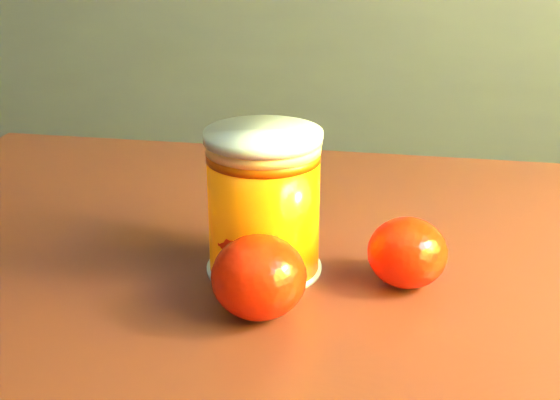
# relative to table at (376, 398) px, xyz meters

# --- Properties ---
(kitchen_counter) EXTENTS (3.15, 0.60, 0.90)m
(kitchen_counter) POSITION_rel_table_xyz_m (-0.82, 1.20, -0.15)
(kitchen_counter) COLOR #4F5054
(kitchen_counter) RESTS_ON ground
(table) EXTENTS (0.95, 0.68, 0.69)m
(table) POSITION_rel_table_xyz_m (0.00, 0.00, 0.00)
(table) COLOR maroon
(table) RESTS_ON ground
(juice_glass) EXTENTS (0.09, 0.09, 0.11)m
(juice_glass) POSITION_rel_table_xyz_m (-0.09, 0.02, 0.14)
(juice_glass) COLOR #FF6B05
(juice_glass) RESTS_ON table
(orange_front) EXTENTS (0.09, 0.09, 0.07)m
(orange_front) POSITION_rel_table_xyz_m (-0.09, 0.02, 0.12)
(orange_front) COLOR #FF1F05
(orange_front) RESTS_ON table
(orange_back) EXTENTS (0.06, 0.06, 0.05)m
(orange_back) POSITION_rel_table_xyz_m (0.02, 0.02, 0.11)
(orange_back) COLOR #FF1F05
(orange_back) RESTS_ON table
(orange_extra) EXTENTS (0.08, 0.08, 0.06)m
(orange_extra) POSITION_rel_table_xyz_m (-0.08, -0.05, 0.12)
(orange_extra) COLOR #FF1F05
(orange_extra) RESTS_ON table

